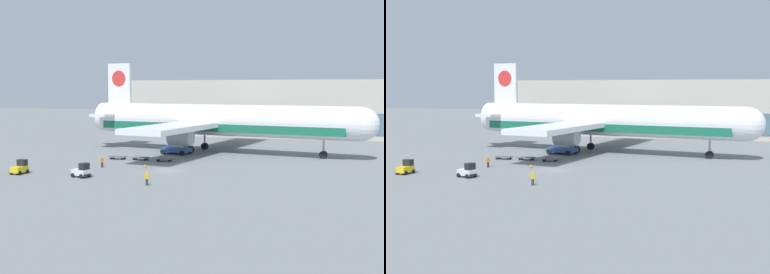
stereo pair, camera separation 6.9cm
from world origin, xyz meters
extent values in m
plane|color=slate|center=(0.00, 0.00, 0.00)|extent=(400.00, 400.00, 0.00)
cube|color=#BCB7A8|center=(15.43, 62.81, 7.00)|extent=(90.00, 18.00, 14.00)
cube|color=slate|center=(15.43, 53.71, 3.85)|extent=(88.20, 0.20, 4.90)
cylinder|color=white|center=(1.42, 23.32, 6.10)|extent=(52.28, 13.61, 5.80)
cube|color=#196B4C|center=(1.42, 23.32, 4.79)|extent=(48.15, 12.86, 1.45)
sphere|color=white|center=(27.12, 19.38, 6.10)|extent=(5.68, 5.68, 5.68)
cone|color=white|center=(-24.28, 27.25, 6.10)|extent=(7.14, 6.41, 5.51)
cube|color=white|center=(-20.17, 26.62, 13.00)|extent=(5.21, 1.22, 8.00)
cylinder|color=red|center=(-20.17, 26.62, 13.96)|extent=(3.25, 1.03, 3.20)
cube|color=white|center=(-21.20, 26.78, 6.68)|extent=(5.53, 13.40, 0.50)
cube|color=white|center=(-1.15, 23.71, 5.38)|extent=(15.17, 48.66, 0.90)
cylinder|color=#9EA0A5|center=(-2.68, 13.75, 3.58)|extent=(4.58, 3.40, 2.80)
cylinder|color=#9EA0A5|center=(0.38, 33.67, 3.58)|extent=(4.58, 3.40, 2.80)
cylinder|color=#9EA0A5|center=(20.95, 20.33, 2.65)|extent=(0.36, 0.36, 4.00)
cylinder|color=black|center=(20.95, 20.33, 0.65)|extent=(1.42, 1.09, 1.30)
cylinder|color=#9EA0A5|center=(-3.18, 20.78, 2.65)|extent=(0.36, 0.36, 4.00)
cylinder|color=black|center=(-3.18, 20.78, 0.65)|extent=(1.42, 1.09, 1.30)
cylinder|color=#9EA0A5|center=(-2.21, 27.11, 2.65)|extent=(0.36, 0.36, 4.00)
cylinder|color=black|center=(-2.21, 27.11, 0.65)|extent=(1.42, 1.09, 1.30)
cube|color=#284C99|center=(-5.13, 18.52, 0.80)|extent=(5.59, 3.75, 0.70)
cube|color=#B2B2B7|center=(-5.13, 18.52, 4.50)|extent=(5.31, 3.56, 0.30)
cube|color=yellow|center=(-5.13, 18.52, 5.05)|extent=(5.31, 3.56, 0.08)
cube|color=#284C99|center=(-5.13, 18.52, 2.82)|extent=(4.24, 0.80, 3.47)
cube|color=#284C99|center=(-5.13, 18.52, 2.82)|extent=(4.24, 0.80, 3.47)
cylinder|color=black|center=(-2.98, 19.71, 0.45)|extent=(0.94, 0.49, 0.90)
cylinder|color=black|center=(-3.43, 16.74, 0.45)|extent=(0.94, 0.49, 0.90)
cylinder|color=black|center=(-6.83, 20.30, 0.45)|extent=(0.94, 0.49, 0.90)
cylinder|color=black|center=(-7.29, 17.33, 0.45)|extent=(0.94, 0.49, 0.90)
cube|color=silver|center=(-9.11, -9.39, 0.70)|extent=(2.60, 1.98, 0.80)
cube|color=black|center=(-8.49, -9.57, 1.55)|extent=(1.21, 1.44, 0.90)
cube|color=black|center=(-7.93, -9.73, 0.42)|extent=(0.50, 1.26, 0.24)
cylinder|color=black|center=(-8.15, -8.94, 0.30)|extent=(0.64, 0.40, 0.60)
cylinder|color=black|center=(-8.53, -10.29, 0.30)|extent=(0.64, 0.40, 0.60)
cylinder|color=black|center=(-9.69, -8.50, 0.30)|extent=(0.64, 0.40, 0.60)
cylinder|color=black|center=(-10.08, -9.85, 0.30)|extent=(0.64, 0.40, 0.60)
cube|color=yellow|center=(-18.68, -9.60, 0.70)|extent=(1.56, 2.39, 0.80)
cube|color=black|center=(-18.63, -8.96, 1.55)|extent=(1.30, 0.99, 0.90)
cube|color=black|center=(-18.59, -8.38, 0.42)|extent=(1.27, 0.25, 0.24)
cylinder|color=black|center=(-19.32, -8.75, 0.30)|extent=(0.28, 0.62, 0.60)
cylinder|color=black|center=(-17.92, -8.85, 0.30)|extent=(0.28, 0.62, 0.60)
cylinder|color=black|center=(-19.44, -10.36, 0.30)|extent=(0.28, 0.62, 0.60)
cylinder|color=black|center=(-18.04, -10.46, 0.30)|extent=(0.28, 0.62, 0.60)
cube|color=#56565B|center=(-12.31, 8.85, 0.42)|extent=(2.93, 1.76, 0.12)
cube|color=#56565B|center=(-10.46, 9.03, 0.42)|extent=(0.90, 0.17, 0.08)
cylinder|color=black|center=(-11.39, 9.58, 0.18)|extent=(0.37, 0.18, 0.36)
cylinder|color=black|center=(-11.27, 8.31, 0.18)|extent=(0.37, 0.18, 0.36)
cylinder|color=black|center=(-13.34, 9.40, 0.18)|extent=(0.37, 0.18, 0.36)
cylinder|color=black|center=(-13.22, 8.13, 0.18)|extent=(0.37, 0.18, 0.36)
cube|color=#56565B|center=(-8.25, 9.16, 0.42)|extent=(2.93, 1.76, 0.12)
cube|color=#56565B|center=(-6.41, 9.33, 0.42)|extent=(0.90, 0.17, 0.08)
cylinder|color=black|center=(-7.33, 9.88, 0.18)|extent=(0.37, 0.18, 0.36)
cylinder|color=black|center=(-7.21, 8.61, 0.18)|extent=(0.37, 0.18, 0.36)
cylinder|color=black|center=(-9.29, 9.70, 0.18)|extent=(0.37, 0.18, 0.36)
cylinder|color=black|center=(-9.16, 8.43, 0.18)|extent=(0.37, 0.18, 0.36)
cube|color=#56565B|center=(-3.88, 8.83, 0.42)|extent=(2.93, 1.76, 0.12)
cube|color=#56565B|center=(-2.04, 9.01, 0.42)|extent=(0.90, 0.17, 0.08)
cylinder|color=black|center=(-2.96, 9.56, 0.18)|extent=(0.37, 0.18, 0.36)
cylinder|color=black|center=(-2.84, 8.29, 0.18)|extent=(0.37, 0.18, 0.36)
cylinder|color=black|center=(-4.92, 9.38, 0.18)|extent=(0.37, 0.18, 0.36)
cylinder|color=black|center=(-4.80, 8.11, 0.18)|extent=(0.37, 0.18, 0.36)
cylinder|color=black|center=(1.67, -12.39, 0.41)|extent=(0.14, 0.14, 0.82)
cylinder|color=black|center=(1.81, -12.25, 0.41)|extent=(0.14, 0.14, 0.82)
cube|color=yellow|center=(1.74, -12.32, 1.13)|extent=(0.41, 0.41, 0.62)
cylinder|color=yellow|center=(1.57, -12.49, 1.16)|extent=(0.09, 0.09, 0.56)
cylinder|color=yellow|center=(1.91, -12.15, 1.16)|extent=(0.09, 0.09, 0.56)
sphere|color=#DBB28E|center=(1.74, -12.32, 1.55)|extent=(0.22, 0.22, 0.22)
sphere|color=yellow|center=(1.74, -12.32, 1.61)|extent=(0.21, 0.21, 0.21)
cylinder|color=black|center=(-10.42, -0.36, 0.40)|extent=(0.14, 0.14, 0.81)
cylinder|color=black|center=(-10.51, -0.55, 0.40)|extent=(0.14, 0.14, 0.81)
cube|color=orange|center=(-10.47, -0.46, 1.11)|extent=(0.35, 0.42, 0.61)
cylinder|color=orange|center=(-10.36, -0.24, 1.14)|extent=(0.09, 0.09, 0.55)
cylinder|color=orange|center=(-10.57, -0.67, 1.14)|extent=(0.09, 0.09, 0.55)
sphere|color=#846047|center=(-10.47, -0.46, 1.52)|extent=(0.22, 0.22, 0.22)
sphere|color=yellow|center=(-10.47, -0.46, 1.58)|extent=(0.21, 0.21, 0.21)
cube|color=black|center=(-4.11, 1.10, 0.02)|extent=(0.40, 0.40, 0.04)
cone|color=orange|center=(-4.11, 1.10, 0.34)|extent=(0.32, 0.32, 0.60)
cylinder|color=white|center=(-4.11, 1.10, 0.37)|extent=(0.19, 0.19, 0.08)
camera|label=1|loc=(26.77, -73.09, 12.10)|focal=50.00mm
camera|label=2|loc=(26.83, -73.07, 12.10)|focal=50.00mm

